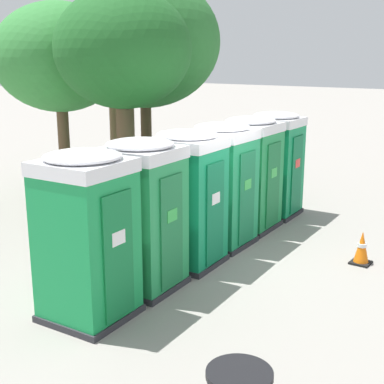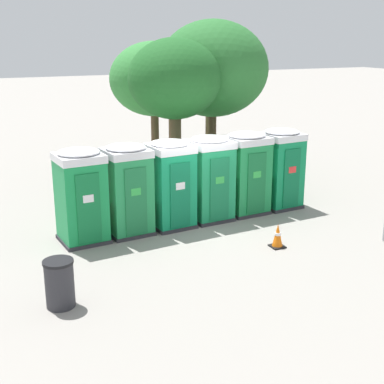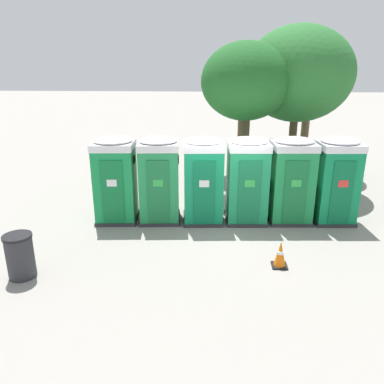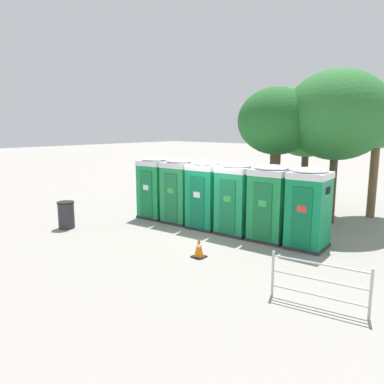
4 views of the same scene
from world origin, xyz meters
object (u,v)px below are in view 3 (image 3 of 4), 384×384
at_px(portapotty_1, 159,179).
at_px(portapotty_2, 203,180).
at_px(portapotty_4, 291,180).
at_px(portapotty_3, 247,180).
at_px(street_tree_3, 310,74).
at_px(street_tree_0, 246,84).
at_px(street_tree_2, 298,74).
at_px(portapotty_5, 335,180).
at_px(traffic_cone, 280,255).
at_px(portapotty_0, 116,179).
at_px(street_tree_1, 246,83).
at_px(trash_can, 20,256).

xyz_separation_m(portapotty_1, portapotty_2, (1.30, 0.03, 0.00)).
bearing_deg(portapotty_4, portapotty_3, -175.31).
bearing_deg(portapotty_1, street_tree_3, 47.36).
distance_m(street_tree_0, street_tree_2, 2.22).
xyz_separation_m(portapotty_5, street_tree_3, (0.27, 5.63, 2.89)).
bearing_deg(traffic_cone, portapotty_5, 56.02).
bearing_deg(portapotty_0, street_tree_2, 34.05).
bearing_deg(street_tree_2, traffic_cone, -101.57).
relative_size(portapotty_3, street_tree_2, 0.43).
bearing_deg(street_tree_3, portapotty_3, -116.27).
bearing_deg(street_tree_3, portapotty_4, -105.37).
distance_m(portapotty_0, portapotty_2, 2.60).
xyz_separation_m(portapotty_0, street_tree_0, (4.08, 5.24, 2.49)).
height_order(portapotty_0, street_tree_0, street_tree_0).
height_order(portapotty_1, street_tree_1, street_tree_1).
distance_m(street_tree_1, traffic_cone, 6.54).
relative_size(portapotty_4, portapotty_5, 1.00).
distance_m(portapotty_0, traffic_cone, 5.27).
distance_m(street_tree_2, trash_can, 10.86).
relative_size(portapotty_0, street_tree_3, 0.46).
height_order(portapotty_1, traffic_cone, portapotty_1).
distance_m(portapotty_2, portapotty_4, 2.60).
xyz_separation_m(portapotty_3, portapotty_5, (2.59, 0.17, 0.00)).
distance_m(portapotty_0, street_tree_1, 5.52).
bearing_deg(portapotty_4, street_tree_0, 102.70).
height_order(portapotty_3, street_tree_0, street_tree_0).
bearing_deg(street_tree_1, portapotty_2, -115.37).
bearing_deg(portapotty_1, portapotty_5, 3.28).
distance_m(portapotty_3, street_tree_0, 5.61).
bearing_deg(street_tree_3, portapotty_1, -132.64).
relative_size(portapotty_2, street_tree_3, 0.46).
height_order(street_tree_2, street_tree_3, street_tree_2).
height_order(portapotty_0, street_tree_2, street_tree_2).
bearing_deg(portapotty_4, street_tree_2, 79.75).
distance_m(portapotty_3, traffic_cone, 2.99).
bearing_deg(street_tree_2, portapotty_0, -145.95).
distance_m(street_tree_1, street_tree_2, 2.23).
xyz_separation_m(portapotty_3, street_tree_2, (1.95, 3.74, 2.90)).
height_order(portapotty_1, street_tree_3, street_tree_3).
height_order(portapotty_0, street_tree_1, street_tree_1).
relative_size(portapotty_2, portapotty_5, 1.00).
relative_size(portapotty_0, portapotty_2, 1.00).
distance_m(portapotty_0, portapotty_5, 6.50).
bearing_deg(traffic_cone, portapotty_2, 125.77).
bearing_deg(portapotty_2, portapotty_5, 3.87).
bearing_deg(street_tree_2, portapotty_5, -79.81).
xyz_separation_m(street_tree_0, trash_can, (-5.36, -8.62, -3.27)).
height_order(portapotty_4, street_tree_2, street_tree_2).
xyz_separation_m(portapotty_4, street_tree_2, (0.66, 3.63, 2.90)).
xyz_separation_m(portapotty_4, street_tree_3, (1.56, 5.69, 2.89)).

